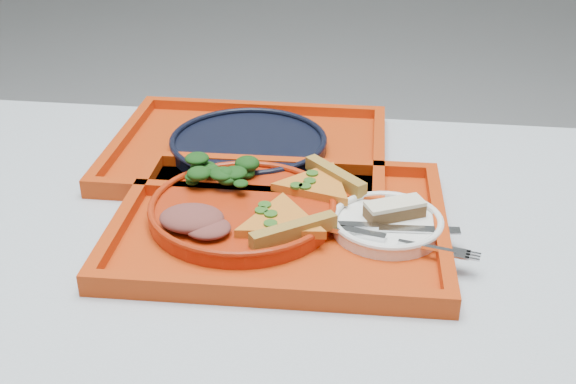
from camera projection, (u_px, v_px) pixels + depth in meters
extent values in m
cube|color=#A2ACB6|center=(276.00, 232.00, 1.03)|extent=(1.60, 0.80, 0.03)
cube|color=#AC2F09|center=(281.00, 227.00, 1.00)|extent=(0.46, 0.36, 0.01)
cube|color=#AC2F09|center=(249.00, 153.00, 1.21)|extent=(0.45, 0.35, 0.01)
cylinder|color=#9E240A|center=(243.00, 212.00, 1.01)|extent=(0.26, 0.26, 0.02)
cylinder|color=white|center=(387.00, 226.00, 0.98)|extent=(0.15, 0.15, 0.01)
cylinder|color=black|center=(249.00, 145.00, 1.20)|extent=(0.26, 0.26, 0.02)
ellipsoid|color=black|center=(219.00, 170.00, 1.05)|extent=(0.09, 0.08, 0.04)
ellipsoid|color=brown|center=(192.00, 218.00, 0.95)|extent=(0.09, 0.07, 0.03)
cube|color=#452B17|center=(394.00, 211.00, 0.98)|extent=(0.09, 0.06, 0.02)
cube|color=beige|center=(395.00, 204.00, 0.97)|extent=(0.09, 0.06, 0.01)
cube|color=silver|center=(390.00, 227.00, 0.95)|extent=(0.19, 0.03, 0.01)
cube|color=silver|center=(397.00, 240.00, 0.92)|extent=(0.19, 0.06, 0.01)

